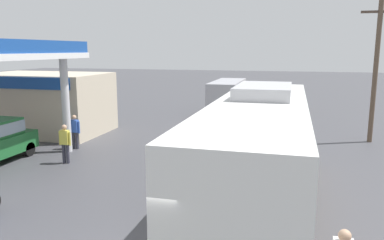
{
  "coord_description": "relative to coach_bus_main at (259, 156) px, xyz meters",
  "views": [
    {
      "loc": [
        2.88,
        -6.32,
        4.75
      ],
      "look_at": [
        -1.5,
        10.0,
        1.6
      ],
      "focal_mm": 35.57,
      "sensor_mm": 36.0,
      "label": 1
    }
  ],
  "objects": [
    {
      "name": "ground",
      "position": [
        -2.01,
        15.64,
        -1.72
      ],
      "size": [
        120.0,
        120.0,
        0.0
      ],
      "primitive_type": "plane",
      "color": "#424247"
    },
    {
      "name": "lane_divider_stripe",
      "position": [
        -2.01,
        10.64,
        -1.72
      ],
      "size": [
        0.16,
        50.0,
        0.01
      ],
      "primitive_type": "cube",
      "color": "#D8CC4C",
      "rests_on": "ground"
    },
    {
      "name": "coach_bus_main",
      "position": [
        0.0,
        0.0,
        0.0
      ],
      "size": [
        2.6,
        11.04,
        3.69
      ],
      "color": "white",
      "rests_on": "ground"
    },
    {
      "name": "gas_station_roadside",
      "position": [
        -12.97,
        6.09,
        0.91
      ],
      "size": [
        9.1,
        11.95,
        5.1
      ],
      "color": "#194799",
      "rests_on": "ground"
    },
    {
      "name": "minibus_opposing_lane",
      "position": [
        -3.89,
        17.22,
        -0.25
      ],
      "size": [
        2.04,
        6.13,
        2.44
      ],
      "color": "#A5A5AD",
      "rests_on": "ground"
    },
    {
      "name": "pedestrian_near_pump",
      "position": [
        -9.21,
        5.13,
        -0.79
      ],
      "size": [
        0.55,
        0.22,
        1.66
      ],
      "color": "#33333F",
      "rests_on": "ground"
    },
    {
      "name": "pedestrian_by_shop",
      "position": [
        -8.3,
        2.93,
        -0.79
      ],
      "size": [
        0.55,
        0.22,
        1.66
      ],
      "color": "#33333F",
      "rests_on": "ground"
    },
    {
      "name": "car_trailing_behind_bus",
      "position": [
        -0.07,
        19.79,
        -0.71
      ],
      "size": [
        1.7,
        4.2,
        1.82
      ],
      "color": "olive",
      "rests_on": "ground"
    },
    {
      "name": "utility_pole_roadside",
      "position": [
        4.82,
        10.35,
        2.04
      ],
      "size": [
        1.8,
        0.24,
        7.17
      ],
      "color": "brown",
      "rests_on": "ground"
    }
  ]
}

